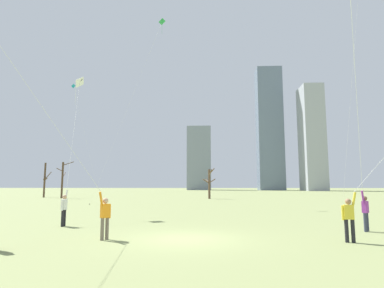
{
  "coord_description": "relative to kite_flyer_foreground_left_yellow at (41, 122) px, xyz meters",
  "views": [
    {
      "loc": [
        0.9,
        -13.08,
        2.14
      ],
      "look_at": [
        0.0,
        6.0,
        4.57
      ],
      "focal_mm": 30.07,
      "sensor_mm": 36.0,
      "label": 1
    }
  ],
  "objects": [
    {
      "name": "ground_plane",
      "position": [
        4.91,
        2.25,
        -4.34
      ],
      "size": [
        400.0,
        400.0,
        0.0
      ],
      "primitive_type": "plane",
      "color": "#848E56"
    },
    {
      "name": "kite_flyer_foreground_left_yellow",
      "position": [
        0.0,
        0.0,
        0.0
      ],
      "size": [
        9.6,
        9.95,
        18.44
      ],
      "color": "#726656",
      "rests_on": "ground"
    },
    {
      "name": "kite_flyer_midfield_center_white",
      "position": [
        -1.95,
        6.72,
        -2.19
      ],
      "size": [
        2.5,
        7.2,
        10.32
      ],
      "color": "black",
      "rests_on": "ground"
    },
    {
      "name": "kite_flyer_far_back_pink",
      "position": [
        12.28,
        2.87,
        -1.28
      ],
      "size": [
        4.92,
        9.62,
        12.14
      ],
      "color": "#33384C",
      "rests_on": "ground"
    },
    {
      "name": "distant_kite_high_overhead_teal",
      "position": [
        -11.6,
        30.62,
        8.69
      ],
      "size": [
        4.71,
        0.24,
        15.81
      ],
      "color": "teal",
      "rests_on": "ground"
    },
    {
      "name": "distant_kite_low_near_trees_green",
      "position": [
        -0.49,
        24.97,
        14.17
      ],
      "size": [
        8.02,
        1.13,
        21.88
      ],
      "color": "green",
      "rests_on": "ground"
    },
    {
      "name": "bare_tree_right_of_center",
      "position": [
        -21.8,
        42.85,
        -1.37
      ],
      "size": [
        1.43,
        1.1,
        5.87
      ],
      "color": "#4C3828",
      "rests_on": "ground"
    },
    {
      "name": "bare_tree_left_of_center",
      "position": [
        -17.3,
        39.75,
        -1.13
      ],
      "size": [
        2.19,
        2.05,
        5.98
      ],
      "color": "#4C3828",
      "rests_on": "ground"
    },
    {
      "name": "bare_tree_leftmost",
      "position": [
        6.14,
        39.17,
        -1.85
      ],
      "size": [
        2.08,
        2.78,
        4.67
      ],
      "color": "brown",
      "rests_on": "ground"
    },
    {
      "name": "skyline_mid_tower_left",
      "position": [
        2.42,
        124.73,
        8.83
      ],
      "size": [
        9.86,
        10.23,
        26.33
      ],
      "color": "gray",
      "rests_on": "ground"
    },
    {
      "name": "skyline_short_annex",
      "position": [
        30.87,
        117.33,
        20.2
      ],
      "size": [
        9.8,
        8.1,
        49.08
      ],
      "color": "slate",
      "rests_on": "ground"
    },
    {
      "name": "skyline_tall_tower",
      "position": [
        44.0,
        106.96,
        14.78
      ],
      "size": [
        7.23,
        10.42,
        38.24
      ],
      "color": "#9EA3AD",
      "rests_on": "ground"
    }
  ]
}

